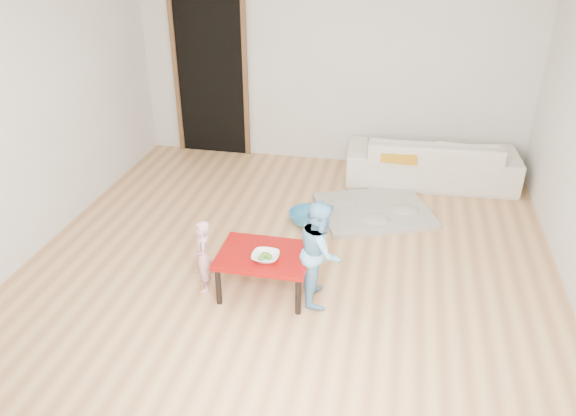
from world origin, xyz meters
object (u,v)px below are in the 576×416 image
(sofa, at_px, (431,159))
(basin, at_px, (308,218))
(child_pink, at_px, (203,257))
(child_blue, at_px, (320,252))
(bowl, at_px, (266,257))
(red_table, at_px, (265,273))

(sofa, xyz_separation_m, basin, (-1.29, -1.35, -0.23))
(child_pink, bearing_deg, sofa, 120.25)
(sofa, height_order, child_blue, child_blue)
(child_pink, bearing_deg, child_blue, 71.49)
(basin, bearing_deg, child_blue, -75.92)
(sofa, distance_m, bowl, 3.08)
(red_table, height_order, basin, red_table)
(child_pink, height_order, basin, child_pink)
(red_table, height_order, child_blue, child_blue)
(bowl, bearing_deg, child_blue, 13.45)
(red_table, bearing_deg, child_blue, 2.01)
(sofa, xyz_separation_m, child_pink, (-1.99, -2.71, 0.04))
(child_blue, bearing_deg, red_table, 83.33)
(red_table, relative_size, child_pink, 1.17)
(bowl, relative_size, basin, 0.55)
(child_pink, relative_size, child_blue, 0.72)
(bowl, xyz_separation_m, child_blue, (0.45, 0.11, 0.04))
(red_table, distance_m, basin, 1.31)
(sofa, bearing_deg, red_table, 57.79)
(sofa, relative_size, basin, 4.82)
(basin, bearing_deg, sofa, 46.25)
(bowl, xyz_separation_m, child_pink, (-0.57, 0.02, -0.08))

